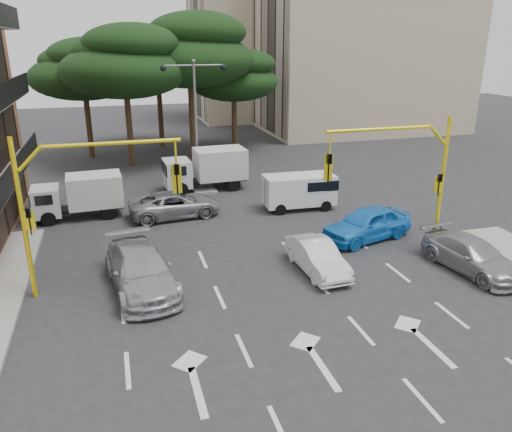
{
  "coord_description": "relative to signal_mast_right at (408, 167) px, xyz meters",
  "views": [
    {
      "loc": [
        -5.29,
        -16.22,
        9.07
      ],
      "look_at": [
        0.57,
        4.0,
        1.6
      ],
      "focal_mm": 35.0,
      "sensor_mm": 36.0,
      "label": 1
    }
  ],
  "objects": [
    {
      "name": "box_truck_b",
      "position": [
        -6.59,
        12.21,
        -2.6
      ],
      "size": [
        5.31,
        2.4,
        2.57
      ],
      "primitive_type": null,
      "rotation": [
        0.0,
        0.0,
        1.61
      ],
      "color": "silver",
      "rests_on": "ground"
    },
    {
      "name": "signal_mast_right",
      "position": [
        0.0,
        0.0,
        0.0
      ],
      "size": [
        5.79,
        0.37,
        6.0
      ],
      "color": "yellow",
      "rests_on": "ground"
    },
    {
      "name": "car_silver_parked",
      "position": [
        1.7,
        -2.64,
        -3.21
      ],
      "size": [
        2.49,
        4.87,
        1.35
      ],
      "primitive_type": "imported",
      "rotation": [
        0.0,
        0.0,
        0.13
      ],
      "color": "#95979C",
      "rests_on": "ground"
    },
    {
      "name": "pine_center",
      "position": [
        -5.75,
        21.96,
        4.41
      ],
      "size": [
        9.98,
        9.98,
        11.16
      ],
      "color": "#382616",
      "rests_on": "ground"
    },
    {
      "name": "box_truck_a",
      "position": [
        -14.1,
        8.8,
        -2.73
      ],
      "size": [
        4.78,
        2.23,
        2.3
      ],
      "primitive_type": null,
      "rotation": [
        0.0,
        0.0,
        1.63
      ],
      "color": "silver",
      "rests_on": "ground"
    },
    {
      "name": "van_white",
      "position": [
        -2.28,
        6.94,
        -2.9
      ],
      "size": [
        4.03,
        1.97,
        1.98
      ],
      "primitive_type": null,
      "rotation": [
        0.0,
        0.0,
        -1.62
      ],
      "color": "white",
      "rests_on": "ground"
    },
    {
      "name": "pine_left_far",
      "position": [
        -13.75,
        23.96,
        3.03
      ],
      "size": [
        8.32,
        8.32,
        9.3
      ],
      "color": "#382616",
      "rests_on": "ground"
    },
    {
      "name": "ground",
      "position": [
        -6.8,
        -1.99,
        -3.88
      ],
      "size": [
        120.0,
        120.0,
        0.0
      ],
      "primitive_type": "plane",
      "color": "#28282B",
      "rests_on": "ground"
    },
    {
      "name": "car_blue_compact",
      "position": [
        -0.8,
        1.69,
        -3.1
      ],
      "size": [
        4.93,
        3.04,
        1.57
      ],
      "primitive_type": "imported",
      "rotation": [
        0.0,
        0.0,
        -1.29
      ],
      "color": "blue",
      "rests_on": "ground"
    },
    {
      "name": "car_silver_wagon",
      "position": [
        -11.53,
        -0.44,
        -3.1
      ],
      "size": [
        2.87,
        5.64,
        1.57
      ],
      "primitive_type": "imported",
      "rotation": [
        0.0,
        0.0,
        0.13
      ],
      "color": "#A4A6AC",
      "rests_on": "ground"
    },
    {
      "name": "apartment_beige_far",
      "position": [
        6.15,
        42.01,
        4.47
      ],
      "size": [
        16.2,
        12.15,
        16.7
      ],
      "color": "#BBAD8C",
      "rests_on": "ground"
    },
    {
      "name": "apartment_beige_near",
      "position": [
        13.15,
        30.01,
        5.47
      ],
      "size": [
        20.2,
        12.15,
        18.7
      ],
      "color": "#BBAD8C",
      "rests_on": "ground"
    },
    {
      "name": "pine_left_near",
      "position": [
        -10.75,
        19.96,
        3.72
      ],
      "size": [
        9.15,
        9.15,
        10.23
      ],
      "color": "#382616",
      "rests_on": "ground"
    },
    {
      "name": "street_lamp_center",
      "position": [
        -6.8,
        14.01,
        1.54
      ],
      "size": [
        4.16,
        0.36,
        7.77
      ],
      "color": "slate",
      "rests_on": "median_strip"
    },
    {
      "name": "pine_back",
      "position": [
        -7.75,
        26.96,
        3.72
      ],
      "size": [
        9.15,
        9.15,
        10.23
      ],
      "color": "#382616",
      "rests_on": "ground"
    },
    {
      "name": "signal_mast_left",
      "position": [
        -13.61,
        0.0,
        0.0
      ],
      "size": [
        5.79,
        0.37,
        6.0
      ],
      "color": "yellow",
      "rests_on": "ground"
    },
    {
      "name": "car_white_hatch",
      "position": [
        -4.46,
        -0.92,
        -3.24
      ],
      "size": [
        1.55,
        3.97,
        1.29
      ],
      "primitive_type": "imported",
      "rotation": [
        0.0,
        0.0,
        0.05
      ],
      "color": "silver",
      "rests_on": "ground"
    },
    {
      "name": "car_silver_cross_a",
      "position": [
        -9.16,
        7.49,
        -3.2
      ],
      "size": [
        5.1,
        2.73,
        1.36
      ],
      "primitive_type": "imported",
      "rotation": [
        0.0,
        0.0,
        1.67
      ],
      "color": "gray",
      "rests_on": "ground"
    },
    {
      "name": "median_strip",
      "position": [
        -6.8,
        14.01,
        -3.81
      ],
      "size": [
        1.4,
        6.0,
        0.15
      ],
      "primitive_type": "cube",
      "color": "gray",
      "rests_on": "ground"
    },
    {
      "name": "pine_right",
      "position": [
        -1.75,
        23.96,
        2.33
      ],
      "size": [
        7.49,
        7.49,
        8.37
      ],
      "color": "#382616",
      "rests_on": "ground"
    }
  ]
}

